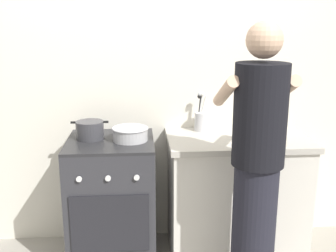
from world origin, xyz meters
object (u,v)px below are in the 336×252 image
(mixing_bowl, at_px, (130,133))
(person, at_px, (257,171))
(stove_range, at_px, (112,200))
(spice_bottle, at_px, (249,131))
(oil_bottle, at_px, (270,125))
(utensil_crock, at_px, (201,119))
(pot, at_px, (90,130))

(mixing_bowl, xyz_separation_m, person, (0.74, -0.53, -0.09))
(stove_range, distance_m, spice_bottle, 1.10)
(oil_bottle, distance_m, person, 0.54)
(stove_range, distance_m, oil_bottle, 1.23)
(utensil_crock, relative_size, oil_bottle, 1.14)
(oil_bottle, bearing_deg, person, -115.04)
(pot, xyz_separation_m, person, (1.02, -0.59, -0.10))
(spice_bottle, bearing_deg, oil_bottle, -47.42)
(utensil_crock, bearing_deg, person, -74.41)
(pot, distance_m, mixing_bowl, 0.29)
(pot, bearing_deg, person, -30.26)
(pot, bearing_deg, spice_bottle, -0.37)
(utensil_crock, relative_size, person, 0.17)
(stove_range, relative_size, utensil_crock, 3.07)
(oil_bottle, relative_size, person, 0.15)
(stove_range, distance_m, utensil_crock, 0.88)
(spice_bottle, height_order, person, person)
(stove_range, bearing_deg, person, -32.29)
(utensil_crock, distance_m, person, 0.79)
(stove_range, height_order, oil_bottle, oil_bottle)
(stove_range, xyz_separation_m, oil_bottle, (1.09, -0.08, 0.56))
(pot, xyz_separation_m, mixing_bowl, (0.28, -0.06, -0.01))
(pot, relative_size, person, 0.15)
(pot, distance_m, oil_bottle, 1.24)
(stove_range, distance_m, pot, 0.53)
(person, bearing_deg, mixing_bowl, 144.02)
(pot, distance_m, person, 1.18)
(mixing_bowl, bearing_deg, utensil_crock, 22.65)
(stove_range, height_order, person, person)
(spice_bottle, distance_m, oil_bottle, 0.17)
(utensil_crock, distance_m, spice_bottle, 0.37)
(spice_bottle, xyz_separation_m, person, (-0.11, -0.58, -0.08))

